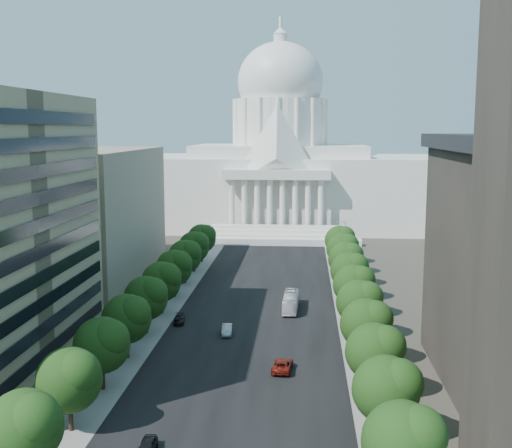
% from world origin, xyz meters
% --- Properties ---
extents(road_asphalt, '(30.00, 260.00, 0.01)m').
position_xyz_m(road_asphalt, '(0.00, 90.00, 0.00)').
color(road_asphalt, black).
rests_on(road_asphalt, ground).
extents(sidewalk_left, '(8.00, 260.00, 0.02)m').
position_xyz_m(sidewalk_left, '(-19.00, 90.00, 0.00)').
color(sidewalk_left, gray).
rests_on(sidewalk_left, ground).
extents(sidewalk_right, '(8.00, 260.00, 0.02)m').
position_xyz_m(sidewalk_right, '(19.00, 90.00, 0.00)').
color(sidewalk_right, gray).
rests_on(sidewalk_right, ground).
extents(capitol, '(120.00, 56.00, 73.00)m').
position_xyz_m(capitol, '(0.00, 184.89, 20.01)').
color(capitol, white).
rests_on(capitol, ground).
extents(office_block_left_far, '(38.00, 52.00, 30.00)m').
position_xyz_m(office_block_left_far, '(-48.00, 100.00, 15.00)').
color(office_block_left_far, gray).
rests_on(office_block_left_far, ground).
extents(tree_l_a, '(7.79, 7.60, 9.97)m').
position_xyz_m(tree_l_a, '(-17.66, 11.81, 6.45)').
color(tree_l_a, '#33261C').
rests_on(tree_l_a, ground).
extents(tree_l_b, '(7.79, 7.60, 9.97)m').
position_xyz_m(tree_l_b, '(-17.66, 23.81, 6.45)').
color(tree_l_b, '#33261C').
rests_on(tree_l_b, ground).
extents(tree_l_c, '(7.79, 7.60, 9.97)m').
position_xyz_m(tree_l_c, '(-17.66, 35.81, 6.45)').
color(tree_l_c, '#33261C').
rests_on(tree_l_c, ground).
extents(tree_l_d, '(7.79, 7.60, 9.97)m').
position_xyz_m(tree_l_d, '(-17.66, 47.81, 6.45)').
color(tree_l_d, '#33261C').
rests_on(tree_l_d, ground).
extents(tree_l_e, '(7.79, 7.60, 9.97)m').
position_xyz_m(tree_l_e, '(-17.66, 59.81, 6.45)').
color(tree_l_e, '#33261C').
rests_on(tree_l_e, ground).
extents(tree_l_f, '(7.79, 7.60, 9.97)m').
position_xyz_m(tree_l_f, '(-17.66, 71.81, 6.45)').
color(tree_l_f, '#33261C').
rests_on(tree_l_f, ground).
extents(tree_l_g, '(7.79, 7.60, 9.97)m').
position_xyz_m(tree_l_g, '(-17.66, 83.81, 6.45)').
color(tree_l_g, '#33261C').
rests_on(tree_l_g, ground).
extents(tree_l_h, '(7.79, 7.60, 9.97)m').
position_xyz_m(tree_l_h, '(-17.66, 95.81, 6.45)').
color(tree_l_h, '#33261C').
rests_on(tree_l_h, ground).
extents(tree_l_i, '(7.79, 7.60, 9.97)m').
position_xyz_m(tree_l_i, '(-17.66, 107.81, 6.45)').
color(tree_l_i, '#33261C').
rests_on(tree_l_i, ground).
extents(tree_l_j, '(7.79, 7.60, 9.97)m').
position_xyz_m(tree_l_j, '(-17.66, 119.81, 6.45)').
color(tree_l_j, '#33261C').
rests_on(tree_l_j, ground).
extents(tree_r_a, '(7.79, 7.60, 9.97)m').
position_xyz_m(tree_r_a, '(18.34, 11.81, 6.45)').
color(tree_r_a, '#33261C').
rests_on(tree_r_a, ground).
extents(tree_r_b, '(7.79, 7.60, 9.97)m').
position_xyz_m(tree_r_b, '(18.34, 23.81, 6.45)').
color(tree_r_b, '#33261C').
rests_on(tree_r_b, ground).
extents(tree_r_c, '(7.79, 7.60, 9.97)m').
position_xyz_m(tree_r_c, '(18.34, 35.81, 6.45)').
color(tree_r_c, '#33261C').
rests_on(tree_r_c, ground).
extents(tree_r_d, '(7.79, 7.60, 9.97)m').
position_xyz_m(tree_r_d, '(18.34, 47.81, 6.45)').
color(tree_r_d, '#33261C').
rests_on(tree_r_d, ground).
extents(tree_r_e, '(7.79, 7.60, 9.97)m').
position_xyz_m(tree_r_e, '(18.34, 59.81, 6.45)').
color(tree_r_e, '#33261C').
rests_on(tree_r_e, ground).
extents(tree_r_f, '(7.79, 7.60, 9.97)m').
position_xyz_m(tree_r_f, '(18.34, 71.81, 6.45)').
color(tree_r_f, '#33261C').
rests_on(tree_r_f, ground).
extents(tree_r_g, '(7.79, 7.60, 9.97)m').
position_xyz_m(tree_r_g, '(18.34, 83.81, 6.45)').
color(tree_r_g, '#33261C').
rests_on(tree_r_g, ground).
extents(tree_r_h, '(7.79, 7.60, 9.97)m').
position_xyz_m(tree_r_h, '(18.34, 95.81, 6.45)').
color(tree_r_h, '#33261C').
rests_on(tree_r_h, ground).
extents(tree_r_i, '(7.79, 7.60, 9.97)m').
position_xyz_m(tree_r_i, '(18.34, 107.81, 6.45)').
color(tree_r_i, '#33261C').
rests_on(tree_r_i, ground).
extents(tree_r_j, '(7.79, 7.60, 9.97)m').
position_xyz_m(tree_r_j, '(18.34, 119.81, 6.45)').
color(tree_r_j, '#33261C').
rests_on(tree_r_j, ground).
extents(streetlight_b, '(2.61, 0.44, 9.00)m').
position_xyz_m(streetlight_b, '(19.90, 35.00, 5.82)').
color(streetlight_b, gray).
rests_on(streetlight_b, ground).
extents(streetlight_c, '(2.61, 0.44, 9.00)m').
position_xyz_m(streetlight_c, '(19.90, 60.00, 5.82)').
color(streetlight_c, gray).
rests_on(streetlight_c, ground).
extents(streetlight_d, '(2.61, 0.44, 9.00)m').
position_xyz_m(streetlight_d, '(19.90, 85.00, 5.82)').
color(streetlight_d, gray).
rests_on(streetlight_d, ground).
extents(streetlight_e, '(2.61, 0.44, 9.00)m').
position_xyz_m(streetlight_e, '(19.90, 110.00, 5.82)').
color(streetlight_e, gray).
rests_on(streetlight_e, ground).
extents(streetlight_f, '(2.61, 0.44, 9.00)m').
position_xyz_m(streetlight_f, '(19.90, 135.00, 5.82)').
color(streetlight_f, gray).
rests_on(streetlight_f, ground).
extents(car_dark_a, '(2.08, 4.67, 1.56)m').
position_xyz_m(car_dark_a, '(-7.86, 19.32, 0.78)').
color(car_dark_a, black).
rests_on(car_dark_a, ground).
extents(car_silver, '(2.08, 5.00, 1.61)m').
position_xyz_m(car_silver, '(-4.13, 60.27, 0.80)').
color(car_silver, '#95989C').
rests_on(car_silver, ground).
extents(car_red, '(3.20, 6.12, 1.64)m').
position_xyz_m(car_red, '(5.87, 44.38, 0.82)').
color(car_red, maroon).
rests_on(car_red, ground).
extents(car_dark_b, '(2.44, 4.79, 1.33)m').
position_xyz_m(car_dark_b, '(-13.50, 65.95, 0.66)').
color(car_dark_b, black).
rests_on(car_dark_b, ground).
extents(city_bus, '(3.10, 11.59, 3.20)m').
position_xyz_m(city_bus, '(6.40, 76.08, 1.60)').
color(city_bus, silver).
rests_on(city_bus, ground).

